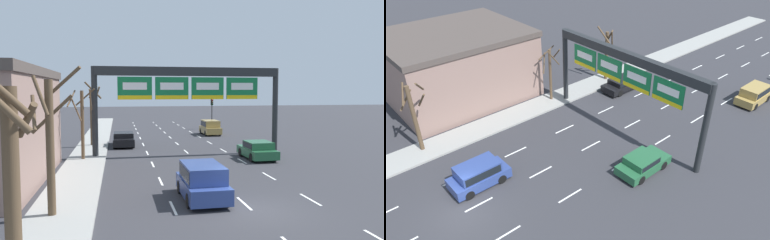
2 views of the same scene
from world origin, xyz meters
TOP-DOWN VIEW (x-y plane):
  - ground_plane at (0.00, 0.00)m, footprint 220.00×220.00m
  - sidewalk_left at (-8.00, 0.00)m, footprint 2.80×110.00m
  - lane_dashes at (-0.00, 13.50)m, footprint 6.72×67.00m
  - sign_gantry at (-0.00, 14.52)m, footprint 15.26×0.70m
  - building_near at (-15.16, 7.38)m, footprint 10.93×12.79m
  - car_green at (4.75, 11.64)m, footprint 1.98×4.11m
  - suv_gold at (5.03, 27.68)m, footprint 1.89×4.08m
  - car_black at (-5.17, 20.31)m, footprint 1.94×4.74m
  - suv_blue at (-1.74, 2.04)m, footprint 1.96×4.08m
  - tree_bare_closest at (-8.24, 13.41)m, footprint 1.94×1.84m
  - tree_bare_second at (-8.34, 0.72)m, footprint 2.15×2.04m
  - tree_bare_third at (-7.97, 20.64)m, footprint 1.54×1.78m

SIDE VIEW (x-z plane):
  - ground_plane at x=0.00m, z-range 0.00..0.00m
  - lane_dashes at x=0.00m, z-range 0.00..0.01m
  - sidewalk_left at x=-8.00m, z-range 0.00..0.15m
  - car_black at x=-5.17m, z-range 0.05..1.37m
  - car_green at x=4.75m, z-range 0.05..1.41m
  - suv_gold at x=5.03m, z-range 0.09..1.80m
  - suv_blue at x=-1.74m, z-range 0.10..1.81m
  - tree_bare_closest at x=-8.24m, z-range 0.48..5.70m
  - tree_bare_third at x=-7.97m, z-range 0.19..6.05m
  - building_near at x=-15.16m, z-range 0.01..6.49m
  - tree_bare_second at x=-8.34m, z-range 0.28..6.34m
  - sign_gantry at x=0.00m, z-range 2.10..9.16m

